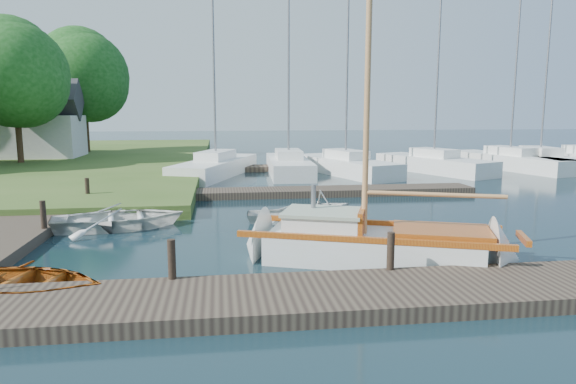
{
  "coord_description": "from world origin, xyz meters",
  "views": [
    {
      "loc": [
        -2.03,
        -15.04,
        3.6
      ],
      "look_at": [
        0.0,
        0.0,
        1.2
      ],
      "focal_mm": 32.0,
      "sensor_mm": 36.0,
      "label": 1
    }
  ],
  "objects": [
    {
      "name": "ground",
      "position": [
        0.0,
        0.0,
        0.0
      ],
      "size": [
        160.0,
        160.0,
        0.0
      ],
      "primitive_type": "plane",
      "color": "black",
      "rests_on": "ground"
    },
    {
      "name": "near_dock",
      "position": [
        0.0,
        -6.0,
        0.15
      ],
      "size": [
        18.0,
        2.2,
        0.3
      ],
      "primitive_type": "cube",
      "color": "#2F251F",
      "rests_on": "ground"
    },
    {
      "name": "left_dock",
      "position": [
        -8.0,
        2.0,
        0.15
      ],
      "size": [
        2.2,
        18.0,
        0.3
      ],
      "primitive_type": "cube",
      "color": "#2F251F",
      "rests_on": "ground"
    },
    {
      "name": "far_dock",
      "position": [
        2.0,
        6.5,
        0.15
      ],
      "size": [
        14.0,
        1.6,
        0.3
      ],
      "primitive_type": "cube",
      "color": "#2F251F",
      "rests_on": "ground"
    },
    {
      "name": "pontoon",
      "position": [
        10.0,
        16.0,
        0.15
      ],
      "size": [
        30.0,
        1.6,
        0.3
      ],
      "primitive_type": "cube",
      "color": "#2F251F",
      "rests_on": "ground"
    },
    {
      "name": "mooring_post_1",
      "position": [
        -3.0,
        -5.0,
        0.7
      ],
      "size": [
        0.16,
        0.16,
        0.8
      ],
      "primitive_type": "cylinder",
      "color": "black",
      "rests_on": "near_dock"
    },
    {
      "name": "mooring_post_2",
      "position": [
        1.5,
        -5.0,
        0.7
      ],
      "size": [
        0.16,
        0.16,
        0.8
      ],
      "primitive_type": "cylinder",
      "color": "black",
      "rests_on": "near_dock"
    },
    {
      "name": "mooring_post_4",
      "position": [
        -7.0,
        0.0,
        0.7
      ],
      "size": [
        0.16,
        0.16,
        0.8
      ],
      "primitive_type": "cylinder",
      "color": "black",
      "rests_on": "left_dock"
    },
    {
      "name": "mooring_post_5",
      "position": [
        -7.0,
        5.0,
        0.7
      ],
      "size": [
        0.16,
        0.16,
        0.8
      ],
      "primitive_type": "cylinder",
      "color": "black",
      "rests_on": "left_dock"
    },
    {
      "name": "sailboat",
      "position": [
        1.76,
        -3.4,
        0.34
      ],
      "size": [
        7.39,
        4.31,
        9.83
      ],
      "rotation": [
        0.0,
        0.0,
        -0.35
      ],
      "color": "silver",
      "rests_on": "ground"
    },
    {
      "name": "dinghy",
      "position": [
        -6.0,
        -4.7,
        0.36
      ],
      "size": [
        4.0,
        3.33,
        0.71
      ],
      "primitive_type": "imported",
      "rotation": [
        0.0,
        0.0,
        1.29
      ],
      "color": "maroon",
      "rests_on": "ground"
    },
    {
      "name": "tender_a",
      "position": [
        -5.14,
        1.1,
        0.41
      ],
      "size": [
        4.43,
        3.55,
        0.82
      ],
      "primitive_type": "imported",
      "rotation": [
        0.0,
        0.0,
        1.77
      ],
      "color": "silver",
      "rests_on": "ground"
    },
    {
      "name": "tender_b",
      "position": [
        1.44,
        1.59,
        0.54
      ],
      "size": [
        2.57,
        2.4,
        1.09
      ],
      "primitive_type": "imported",
      "rotation": [
        0.0,
        0.0,
        1.94
      ],
      "color": "silver",
      "rests_on": "ground"
    },
    {
      "name": "tender_c",
      "position": [
        0.41,
        1.26,
        0.32
      ],
      "size": [
        3.34,
        2.54,
        0.65
      ],
      "primitive_type": "imported",
      "rotation": [
        0.0,
        0.0,
        1.47
      ],
      "color": "silver",
      "rests_on": "ground"
    },
    {
      "name": "marina_boat_0",
      "position": [
        -2.21,
        13.85,
        0.57
      ],
      "size": [
        5.1,
        8.95,
        11.92
      ],
      "rotation": [
        0.0,
        0.0,
        1.22
      ],
      "color": "silver",
      "rests_on": "ground"
    },
    {
      "name": "marina_boat_1",
      "position": [
        1.93,
        14.08,
        0.57
      ],
      "size": [
        2.59,
        8.21,
        10.75
      ],
      "rotation": [
        0.0,
        0.0,
        1.52
      ],
      "color": "silver",
      "rests_on": "ground"
    },
    {
      "name": "marina_boat_2",
      "position": [
        5.17,
        13.57,
        0.57
      ],
      "size": [
        4.72,
        8.48,
        10.69
      ],
      "rotation": [
        0.0,
        0.0,
        1.9
      ],
      "color": "silver",
      "rests_on": "ground"
    },
    {
      "name": "marina_boat_4",
      "position": [
        10.59,
        13.83,
        0.57
      ],
      "size": [
        5.1,
        8.05,
        10.71
      ],
      "rotation": [
        0.0,
        0.0,
        1.98
      ],
      "color": "silver",
      "rests_on": "ground"
    },
    {
      "name": "marina_boat_5",
      "position": [
        15.98,
        14.75,
        0.58
      ],
      "size": [
        4.34,
        9.14,
        12.15
      ],
      "rotation": [
        0.0,
        0.0,
        1.82
      ],
      "color": "silver",
      "rests_on": "ground"
    },
    {
      "name": "marina_boat_6",
      "position": [
        17.82,
        14.46,
        0.57
      ],
      "size": [
        2.82,
        8.04,
        10.35
      ],
      "rotation": [
        0.0,
        0.0,
        1.49
      ],
      "color": "silver",
      "rests_on": "ground"
    },
    {
      "name": "house_c",
      "position": [
        -14.0,
        22.0,
        2.58
      ],
      "size": [
        5.25,
        4.0,
        5.28
      ],
      "color": "beige",
      "rests_on": "shore"
    },
    {
      "name": "tree_3",
      "position": [
        -14.0,
        18.05,
        5.81
      ],
      "size": [
        6.41,
        6.38,
        8.74
      ],
      "color": "#332114",
      "rests_on": "shore"
    },
    {
      "name": "tree_7",
      "position": [
        -12.0,
        26.05,
        6.2
      ],
      "size": [
        6.83,
        6.83,
        9.38
      ],
      "color": "#332114",
      "rests_on": "shore"
    }
  ]
}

